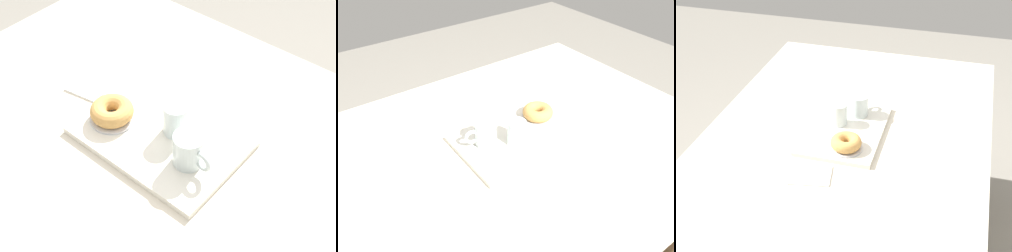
% 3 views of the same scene
% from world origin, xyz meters
% --- Properties ---
extents(dining_table, '(1.47, 1.08, 0.76)m').
position_xyz_m(dining_table, '(0.00, 0.00, 0.68)').
color(dining_table, beige).
rests_on(dining_table, ground).
extents(serving_tray, '(0.41, 0.29, 0.02)m').
position_xyz_m(serving_tray, '(-0.02, 0.01, 0.77)').
color(serving_tray, silver).
rests_on(serving_tray, dining_table).
extents(tea_mug_left, '(0.11, 0.07, 0.09)m').
position_xyz_m(tea_mug_left, '(0.09, -0.02, 0.82)').
color(tea_mug_left, silver).
rests_on(tea_mug_left, serving_tray).
extents(water_glass_near, '(0.07, 0.07, 0.09)m').
position_xyz_m(water_glass_near, '(-0.00, 0.04, 0.82)').
color(water_glass_near, silver).
rests_on(water_glass_near, serving_tray).
extents(donut_plate_left, '(0.12, 0.12, 0.01)m').
position_xyz_m(donut_plate_left, '(-0.15, -0.03, 0.78)').
color(donut_plate_left, silver).
rests_on(donut_plate_left, serving_tray).
extents(sugar_donut_left, '(0.11, 0.11, 0.04)m').
position_xyz_m(sugar_donut_left, '(-0.15, -0.03, 0.81)').
color(sugar_donut_left, tan).
rests_on(sugar_donut_left, donut_plate_left).
extents(paper_napkin, '(0.13, 0.16, 0.01)m').
position_xyz_m(paper_napkin, '(-0.31, 0.05, 0.77)').
color(paper_napkin, white).
rests_on(paper_napkin, dining_table).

